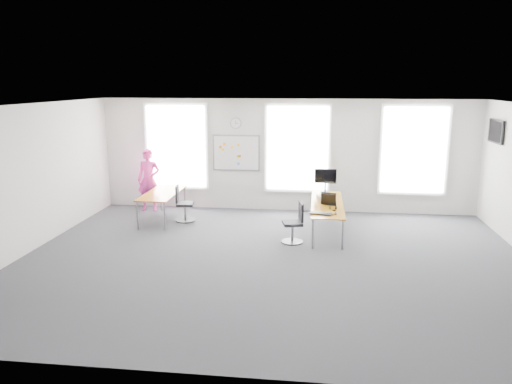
# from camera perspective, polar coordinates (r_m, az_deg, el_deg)

# --- Properties ---
(floor) EXTENTS (10.00, 10.00, 0.00)m
(floor) POSITION_cam_1_polar(r_m,az_deg,el_deg) (9.88, 1.88, -7.82)
(floor) COLOR #2A2A2F
(floor) RESTS_ON ground
(ceiling) EXTENTS (10.00, 10.00, 0.00)m
(ceiling) POSITION_cam_1_polar(r_m,az_deg,el_deg) (9.28, 2.01, 9.84)
(ceiling) COLOR white
(ceiling) RESTS_ON ground
(wall_back) EXTENTS (10.00, 0.00, 10.00)m
(wall_back) POSITION_cam_1_polar(r_m,az_deg,el_deg) (13.40, 3.47, 4.19)
(wall_back) COLOR silver
(wall_back) RESTS_ON ground
(wall_front) EXTENTS (10.00, 0.00, 10.00)m
(wall_front) POSITION_cam_1_polar(r_m,az_deg,el_deg) (5.63, -1.71, -7.50)
(wall_front) COLOR silver
(wall_front) RESTS_ON ground
(wall_left) EXTENTS (0.00, 10.00, 10.00)m
(wall_left) POSITION_cam_1_polar(r_m,az_deg,el_deg) (11.08, -24.79, 1.31)
(wall_left) COLOR silver
(wall_left) RESTS_ON ground
(window_left) EXTENTS (1.60, 0.06, 2.20)m
(window_left) POSITION_cam_1_polar(r_m,az_deg,el_deg) (13.85, -9.07, 5.16)
(window_left) COLOR white
(window_left) RESTS_ON wall_back
(window_mid) EXTENTS (1.60, 0.06, 2.20)m
(window_mid) POSITION_cam_1_polar(r_m,az_deg,el_deg) (13.32, 4.76, 4.99)
(window_mid) COLOR white
(window_mid) RESTS_ON wall_back
(window_right) EXTENTS (1.60, 0.06, 2.20)m
(window_right) POSITION_cam_1_polar(r_m,az_deg,el_deg) (13.54, 17.59, 4.57)
(window_right) COLOR white
(window_right) RESTS_ON wall_back
(desk_right) EXTENTS (0.73, 2.74, 0.67)m
(desk_right) POSITION_cam_1_polar(r_m,az_deg,el_deg) (11.71, 8.12, -1.50)
(desk_right) COLOR #B37815
(desk_right) RESTS_ON ground
(desk_left) EXTENTS (0.78, 1.95, 0.71)m
(desk_left) POSITION_cam_1_polar(r_m,az_deg,el_deg) (12.77, -10.65, -0.30)
(desk_left) COLOR #B37815
(desk_left) RESTS_ON ground
(chair_right) EXTENTS (0.49, 0.48, 0.90)m
(chair_right) POSITION_cam_1_polar(r_m,az_deg,el_deg) (10.86, 4.46, -3.77)
(chair_right) COLOR black
(chair_right) RESTS_ON ground
(chair_left) EXTENTS (0.49, 0.49, 0.91)m
(chair_left) POSITION_cam_1_polar(r_m,az_deg,el_deg) (12.61, -8.35, -1.54)
(chair_left) COLOR black
(chair_left) RESTS_ON ground
(person) EXTENTS (0.64, 0.44, 1.68)m
(person) POSITION_cam_1_polar(r_m,az_deg,el_deg) (13.76, -12.14, 1.36)
(person) COLOR #E03699
(person) RESTS_ON ground
(whiteboard) EXTENTS (1.20, 0.03, 0.90)m
(whiteboard) POSITION_cam_1_polar(r_m,az_deg,el_deg) (13.51, -2.28, 4.48)
(whiteboard) COLOR silver
(whiteboard) RESTS_ON wall_back
(wall_clock) EXTENTS (0.30, 0.04, 0.30)m
(wall_clock) POSITION_cam_1_polar(r_m,az_deg,el_deg) (13.42, -2.31, 7.87)
(wall_clock) COLOR gray
(wall_clock) RESTS_ON wall_back
(tv) EXTENTS (0.06, 0.90, 0.55)m
(tv) POSITION_cam_1_polar(r_m,az_deg,el_deg) (12.96, 25.76, 6.27)
(tv) COLOR black
(tv) RESTS_ON wall_right
(keyboard) EXTENTS (0.50, 0.31, 0.02)m
(keyboard) POSITION_cam_1_polar(r_m,az_deg,el_deg) (10.73, 7.45, -2.47)
(keyboard) COLOR black
(keyboard) RESTS_ON desk_right
(mouse) EXTENTS (0.11, 0.14, 0.05)m
(mouse) POSITION_cam_1_polar(r_m,az_deg,el_deg) (10.75, 9.08, -2.44)
(mouse) COLOR black
(mouse) RESTS_ON desk_right
(lens_cap) EXTENTS (0.09, 0.09, 0.01)m
(lens_cap) POSITION_cam_1_polar(r_m,az_deg,el_deg) (11.06, 8.91, -2.11)
(lens_cap) COLOR black
(lens_cap) RESTS_ON desk_right
(headphones) EXTENTS (0.17, 0.09, 0.10)m
(headphones) POSITION_cam_1_polar(r_m,az_deg,el_deg) (11.17, 8.76, -1.73)
(headphones) COLOR black
(headphones) RESTS_ON desk_right
(laptop_sleeve) EXTENTS (0.36, 0.30, 0.28)m
(laptop_sleeve) POSITION_cam_1_polar(r_m,az_deg,el_deg) (11.50, 8.30, -0.83)
(laptop_sleeve) COLOR black
(laptop_sleeve) RESTS_ON desk_right
(paper_stack) EXTENTS (0.41, 0.35, 0.12)m
(paper_stack) POSITION_cam_1_polar(r_m,az_deg,el_deg) (11.98, 7.88, -0.67)
(paper_stack) COLOR beige
(paper_stack) RESTS_ON desk_right
(monitor) EXTENTS (0.55, 0.23, 0.61)m
(monitor) POSITION_cam_1_polar(r_m,az_deg,el_deg) (12.75, 7.93, 1.54)
(monitor) COLOR black
(monitor) RESTS_ON desk_right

